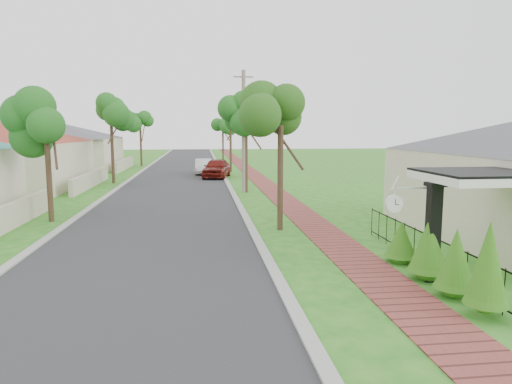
{
  "coord_description": "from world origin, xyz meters",
  "views": [
    {
      "loc": [
        -1.27,
        -11.66,
        3.81
      ],
      "look_at": [
        0.79,
        5.13,
        1.5
      ],
      "focal_mm": 32.0,
      "sensor_mm": 36.0,
      "label": 1
    }
  ],
  "objects": [
    {
      "name": "kerb_right",
      "position": [
        0.65,
        20.0,
        0.0
      ],
      "size": [
        0.3,
        120.0,
        0.1
      ],
      "primitive_type": "cube",
      "color": "#9E9E99",
      "rests_on": "ground"
    },
    {
      "name": "parked_car_red",
      "position": [
        0.02,
        24.88,
        0.77
      ],
      "size": [
        2.7,
        4.78,
        1.53
      ],
      "primitive_type": "imported",
      "rotation": [
        0.0,
        0.0,
        -0.21
      ],
      "color": "#63130E",
      "rests_on": "ground"
    },
    {
      "name": "sidewalk",
      "position": [
        3.25,
        20.0,
        0.0
      ],
      "size": [
        1.5,
        120.0,
        0.03
      ],
      "primitive_type": "cube",
      "color": "brown",
      "rests_on": "ground"
    },
    {
      "name": "hedge_row",
      "position": [
        4.45,
        -1.59,
        0.8
      ],
      "size": [
        0.89,
        4.78,
        2.14
      ],
      "color": "#205F13",
      "rests_on": "ground"
    },
    {
      "name": "street_trees",
      "position": [
        -2.87,
        26.84,
        4.54
      ],
      "size": [
        10.7,
        37.65,
        5.89
      ],
      "color": "#382619",
      "rests_on": "ground"
    },
    {
      "name": "station_clock",
      "position": [
        3.68,
        -0.65,
        1.95
      ],
      "size": [
        1.08,
        0.13,
        0.68
      ],
      "color": "white",
      "rests_on": "ground"
    },
    {
      "name": "kerb_left",
      "position": [
        -6.65,
        20.0,
        0.0
      ],
      "size": [
        0.3,
        120.0,
        0.1
      ],
      "primitive_type": "cube",
      "color": "#9E9E99",
      "rests_on": "ground"
    },
    {
      "name": "far_house_grey",
      "position": [
        -14.97,
        34.0,
        2.34
      ],
      "size": [
        15.56,
        15.56,
        4.6
      ],
      "color": "beige",
      "rests_on": "ground"
    },
    {
      "name": "parked_car_white",
      "position": [
        -1.0,
        28.11,
        0.64
      ],
      "size": [
        1.46,
        3.94,
        1.29
      ],
      "primitive_type": "imported",
      "rotation": [
        0.0,
        0.0,
        -0.02
      ],
      "color": "silver",
      "rests_on": "ground"
    },
    {
      "name": "near_tree",
      "position": [
        1.73,
        5.27,
        4.04
      ],
      "size": [
        1.98,
        1.98,
        5.08
      ],
      "color": "#382619",
      "rests_on": "ground"
    },
    {
      "name": "utility_pole",
      "position": [
        1.36,
        15.99,
        3.73
      ],
      "size": [
        1.2,
        0.24,
        7.34
      ],
      "color": "gray",
      "rests_on": "ground"
    },
    {
      "name": "ground",
      "position": [
        0.0,
        0.0,
        0.0
      ],
      "size": [
        160.0,
        160.0,
        0.0
      ],
      "primitive_type": "plane",
      "color": "#25701A",
      "rests_on": "ground"
    },
    {
      "name": "picket_fence",
      "position": [
        4.9,
        -0.0,
        0.53
      ],
      "size": [
        0.03,
        8.02,
        1.0
      ],
      "color": "black",
      "rests_on": "ground"
    },
    {
      "name": "porch_post",
      "position": [
        4.55,
        -1.0,
        1.12
      ],
      "size": [
        0.48,
        0.48,
        2.52
      ],
      "color": "black",
      "rests_on": "ground"
    },
    {
      "name": "road",
      "position": [
        -3.0,
        20.0,
        0.0
      ],
      "size": [
        7.0,
        120.0,
        0.02
      ],
      "primitive_type": "cube",
      "color": "#28282B",
      "rests_on": "ground"
    }
  ]
}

